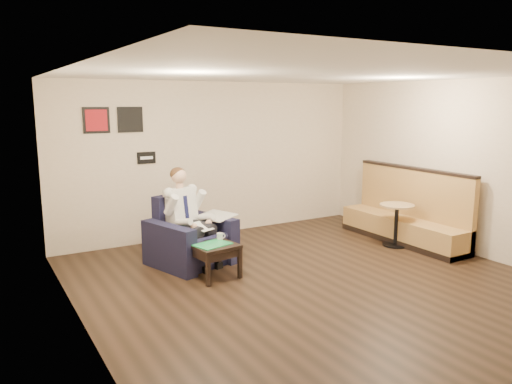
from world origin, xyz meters
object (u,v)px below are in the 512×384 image
seated_man (196,220)px  green_folder (212,244)px  banquette (404,206)px  cafe_table (396,225)px  armchair (191,231)px  coffee_mug (220,236)px  smartphone (210,240)px  side_table (214,261)px

seated_man → green_folder: seated_man is taller
banquette → cafe_table: bearing=-156.1°
armchair → cafe_table: 3.52m
coffee_mug → smartphone: coffee_mug is taller
side_table → banquette: bearing=-0.6°
banquette → cafe_table: banquette is taller
green_folder → seated_man: bearing=87.4°
smartphone → seated_man: bearing=97.2°
seated_man → smartphone: seated_man is taller
armchair → seated_man: seated_man is taller
side_table → cafe_table: cafe_table is taller
side_table → coffee_mug: 0.37m
seated_man → coffee_mug: (0.18, -0.43, -0.17)m
side_table → banquette: (3.67, -0.04, 0.40)m
banquette → side_table: bearing=179.4°
green_folder → coffee_mug: (0.20, 0.18, 0.04)m
armchair → side_table: (0.04, -0.71, -0.27)m
seated_man → cafe_table: (3.37, -0.75, -0.34)m
coffee_mug → smartphone: size_ratio=0.68×
green_folder → coffee_mug: 0.27m
seated_man → coffee_mug: size_ratio=13.79×
seated_man → side_table: 0.74m
side_table → cafe_table: bearing=-2.9°
coffee_mug → smartphone: 0.15m
green_folder → banquette: banquette is taller
coffee_mug → banquette: 3.50m
green_folder → cafe_table: bearing=-2.5°
armchair → seated_man: size_ratio=0.75×
green_folder → smartphone: green_folder is taller
coffee_mug → cafe_table: cafe_table is taller
banquette → green_folder: bearing=179.8°
seated_man → side_table: bearing=-106.9°
side_table → cafe_table: 3.38m
coffee_mug → banquette: banquette is taller
armchair → side_table: bearing=-103.8°
side_table → banquette: size_ratio=0.23×
side_table → smartphone: size_ratio=3.93×
green_folder → cafe_table: 3.40m
armchair → smartphone: size_ratio=7.06×
side_table → smartphone: (0.03, 0.18, 0.25)m
armchair → side_table: size_ratio=1.80×
smartphone → cafe_table: cafe_table is taller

